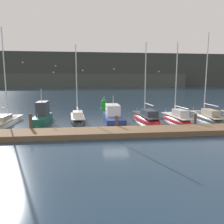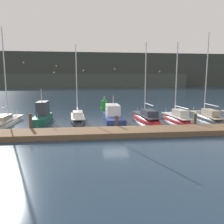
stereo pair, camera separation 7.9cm
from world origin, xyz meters
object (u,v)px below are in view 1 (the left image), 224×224
object	(u,v)px
sailboat_berth_2	(6,123)
sailboat_berth_6	(146,119)
sailboat_berth_8	(206,118)
motorboat_berth_3	(42,119)
sailboat_berth_4	(78,121)
channel_buoy	(104,104)
motorboat_berth_5	(113,119)
sailboat_berth_7	(177,120)

from	to	relation	value
sailboat_berth_2	sailboat_berth_6	distance (m)	15.79
sailboat_berth_2	sailboat_berth_8	bearing A→B (deg)	0.90
motorboat_berth_3	sailboat_berth_4	distance (m)	3.92
channel_buoy	motorboat_berth_5	bearing A→B (deg)	-89.23
motorboat_berth_3	motorboat_berth_5	size ratio (longest dim) A/B	0.80
sailboat_berth_4	channel_buoy	distance (m)	11.26
sailboat_berth_7	sailboat_berth_6	bearing A→B (deg)	167.17
sailboat_berth_8	sailboat_berth_6	bearing A→B (deg)	-179.19
sailboat_berth_2	sailboat_berth_6	xyz separation A→B (m)	(15.79, 0.26, 0.03)
sailboat_berth_8	sailboat_berth_7	bearing A→B (deg)	-167.97
motorboat_berth_5	sailboat_berth_4	bearing A→B (deg)	175.13
motorboat_berth_5	channel_buoy	size ratio (longest dim) A/B	3.38
motorboat_berth_3	sailboat_berth_4	bearing A→B (deg)	-2.42
sailboat_berth_4	motorboat_berth_3	bearing A→B (deg)	177.58
sailboat_berth_6	sailboat_berth_8	world-z (taller)	sailboat_berth_8
sailboat_berth_6	sailboat_berth_4	bearing A→B (deg)	-179.31
sailboat_berth_7	sailboat_berth_2	bearing A→B (deg)	178.44
sailboat_berth_4	sailboat_berth_7	distance (m)	11.52
motorboat_berth_5	channel_buoy	xyz separation A→B (m)	(-0.15, 10.89, 0.44)
sailboat_berth_2	sailboat_berth_8	size ratio (longest dim) A/B	0.99
sailboat_berth_4	sailboat_berth_8	distance (m)	15.68
motorboat_berth_3	motorboat_berth_5	bearing A→B (deg)	-3.66
motorboat_berth_5	sailboat_berth_7	world-z (taller)	sailboat_berth_7
sailboat_berth_7	sailboat_berth_8	size ratio (longest dim) A/B	0.87
sailboat_berth_6	sailboat_berth_7	xyz separation A→B (m)	(3.44, -0.78, 0.04)
sailboat_berth_8	channel_buoy	xyz separation A→B (m)	(-11.79, 10.34, 0.64)
motorboat_berth_3	channel_buoy	world-z (taller)	motorboat_berth_3
sailboat_berth_6	sailboat_berth_7	bearing A→B (deg)	-12.83
sailboat_berth_7	sailboat_berth_8	distance (m)	4.27
channel_buoy	sailboat_berth_6	bearing A→B (deg)	-68.23
sailboat_berth_8	motorboat_berth_3	bearing A→B (deg)	-179.88
motorboat_berth_5	channel_buoy	bearing A→B (deg)	90.77
motorboat_berth_3	sailboat_berth_7	distance (m)	15.43
sailboat_berth_2	channel_buoy	size ratio (longest dim) A/B	5.45
motorboat_berth_5	sailboat_berth_7	size ratio (longest dim) A/B	0.71
sailboat_berth_7	sailboat_berth_4	bearing A→B (deg)	176.59
sailboat_berth_4	sailboat_berth_8	bearing A→B (deg)	0.75
sailboat_berth_4	motorboat_berth_5	world-z (taller)	sailboat_berth_4
motorboat_berth_3	sailboat_berth_6	xyz separation A→B (m)	(11.97, -0.07, -0.33)
sailboat_berth_8	channel_buoy	world-z (taller)	sailboat_berth_8
motorboat_berth_5	sailboat_berth_7	distance (m)	7.48
motorboat_berth_3	motorboat_berth_5	world-z (taller)	motorboat_berth_3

